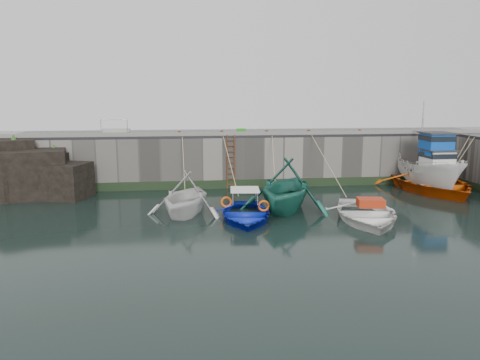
{
  "coord_description": "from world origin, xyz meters",
  "views": [
    {
      "loc": [
        -4.88,
        -17.39,
        5.49
      ],
      "look_at": [
        -1.93,
        6.07,
        1.2
      ],
      "focal_mm": 35.0,
      "sensor_mm": 36.0,
      "label": 1
    }
  ],
  "objects": [
    {
      "name": "boat_near_white_rope",
      "position": [
        -4.75,
        8.28,
        0.0
      ],
      "size": [
        0.04,
        4.31,
        3.1
      ],
      "primitive_type": null,
      "color": "tan",
      "rests_on": "ground"
    },
    {
      "name": "boat_near_blacktrim_rope",
      "position": [
        0.1,
        8.42,
        0.0
      ],
      "size": [
        0.04,
        4.09,
        3.1
      ],
      "primitive_type": null,
      "color": "tan",
      "rests_on": "ground"
    },
    {
      "name": "railing",
      "position": [
        -8.75,
        11.25,
        3.36
      ],
      "size": [
        1.6,
        1.05,
        1.0
      ],
      "color": "#A5A8AD",
      "rests_on": "road_back"
    },
    {
      "name": "bollard_e",
      "position": [
        6.0,
        10.25,
        3.3
      ],
      "size": [
        0.18,
        0.18,
        0.28
      ],
      "primitive_type": "cylinder",
      "color": "#3F1E0F",
      "rests_on": "road_back"
    },
    {
      "name": "bollard_c",
      "position": [
        0.2,
        10.25,
        3.3
      ],
      "size": [
        0.18,
        0.18,
        0.28
      ],
      "primitive_type": "cylinder",
      "color": "#3F1E0F",
      "rests_on": "road_back"
    },
    {
      "name": "fish_crate",
      "position": [
        -1.12,
        11.96,
        3.29
      ],
      "size": [
        0.64,
        0.46,
        0.27
      ],
      "primitive_type": "cube",
      "rotation": [
        0.0,
        0.0,
        -0.18
      ],
      "color": "#208919",
      "rests_on": "road_back"
    },
    {
      "name": "boat_near_navy_rope",
      "position": [
        3.21,
        7.24,
        0.0
      ],
      "size": [
        0.04,
        6.1,
        3.1
      ],
      "primitive_type": null,
      "color": "tan",
      "rests_on": "ground"
    },
    {
      "name": "boat_near_white",
      "position": [
        -4.75,
        4.07,
        0.0
      ],
      "size": [
        4.97,
        5.36,
        2.32
      ],
      "primitive_type": "imported",
      "rotation": [
        0.0,
        0.0,
        -0.31
      ],
      "color": "silver",
      "rests_on": "ground"
    },
    {
      "name": "boat_near_blue_rope",
      "position": [
        -2.1,
        7.68,
        0.0
      ],
      "size": [
        0.04,
        5.31,
        3.1
      ],
      "primitive_type": null,
      "color": "tan",
      "rests_on": "ground"
    },
    {
      "name": "rock_outcrop",
      "position": [
        -12.92,
        9.11,
        1.26
      ],
      "size": [
        5.85,
        4.24,
        3.41
      ],
      "color": "black",
      "rests_on": "ground"
    },
    {
      "name": "road_back",
      "position": [
        0.0,
        12.5,
        3.08
      ],
      "size": [
        30.0,
        5.0,
        0.16
      ],
      "primitive_type": "cube",
      "color": "black",
      "rests_on": "quay_back"
    },
    {
      "name": "bollard_b",
      "position": [
        -2.5,
        10.25,
        3.3
      ],
      "size": [
        0.18,
        0.18,
        0.28
      ],
      "primitive_type": "cylinder",
      "color": "#3F1E0F",
      "rests_on": "road_back"
    },
    {
      "name": "boat_near_blue",
      "position": [
        -2.1,
        2.87,
        0.0
      ],
      "size": [
        3.78,
        4.97,
        0.97
      ],
      "primitive_type": "imported",
      "rotation": [
        0.0,
        0.0,
        -0.1
      ],
      "color": "#0B1EAB",
      "rests_on": "ground"
    },
    {
      "name": "boat_far_white",
      "position": [
        9.5,
        8.01,
        1.06
      ],
      "size": [
        2.63,
        6.57,
        5.51
      ],
      "rotation": [
        0.0,
        0.0,
        -0.03
      ],
      "color": "silver",
      "rests_on": "ground"
    },
    {
      "name": "quay_back",
      "position": [
        0.0,
        12.5,
        1.5
      ],
      "size": [
        30.0,
        5.0,
        3.0
      ],
      "primitive_type": "cube",
      "color": "slate",
      "rests_on": "ground"
    },
    {
      "name": "bollard_a",
      "position": [
        -5.0,
        10.25,
        3.3
      ],
      "size": [
        0.18,
        0.18,
        0.28
      ],
      "primitive_type": "cylinder",
      "color": "#3F1E0F",
      "rests_on": "road_back"
    },
    {
      "name": "bollard_d",
      "position": [
        2.8,
        10.25,
        3.3
      ],
      "size": [
        0.18,
        0.18,
        0.28
      ],
      "primitive_type": "cylinder",
      "color": "#3F1E0F",
      "rests_on": "road_back"
    },
    {
      "name": "ladder",
      "position": [
        -2.0,
        9.91,
        1.59
      ],
      "size": [
        0.51,
        0.08,
        3.2
      ],
      "color": "#3F1E0F",
      "rests_on": "ground"
    },
    {
      "name": "boat_near_navy",
      "position": [
        3.21,
        1.98,
        0.0
      ],
      "size": [
        4.69,
        5.94,
        1.11
      ],
      "primitive_type": "imported",
      "rotation": [
        0.0,
        0.0,
        -0.17
      ],
      "color": "white",
      "rests_on": "ground"
    },
    {
      "name": "kerb_back",
      "position": [
        0.0,
        10.15,
        3.26
      ],
      "size": [
        30.0,
        0.3,
        0.2
      ],
      "primitive_type": "cube",
      "color": "slate",
      "rests_on": "road_back"
    },
    {
      "name": "algae_back",
      "position": [
        0.0,
        9.96,
        0.25
      ],
      "size": [
        30.0,
        0.08,
        0.5
      ],
      "primitive_type": "cube",
      "color": "black",
      "rests_on": "ground"
    },
    {
      "name": "ground",
      "position": [
        0.0,
        0.0,
        0.0
      ],
      "size": [
        120.0,
        120.0,
        0.0
      ],
      "primitive_type": "plane",
      "color": "black",
      "rests_on": "ground"
    },
    {
      "name": "boat_near_blacktrim",
      "position": [
        0.1,
        4.35,
        0.0
      ],
      "size": [
        6.38,
        6.76,
        2.82
      ],
      "primitive_type": "imported",
      "rotation": [
        0.0,
        0.0,
        -0.41
      ],
      "color": "#1A5D4D",
      "rests_on": "ground"
    },
    {
      "name": "boat_far_orange",
      "position": [
        9.5,
        7.88,
        0.51
      ],
      "size": [
        5.54,
        7.64,
        4.56
      ],
      "rotation": [
        0.0,
        0.0,
        0.02
      ],
      "color": "#DA510B",
      "rests_on": "ground"
    }
  ]
}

